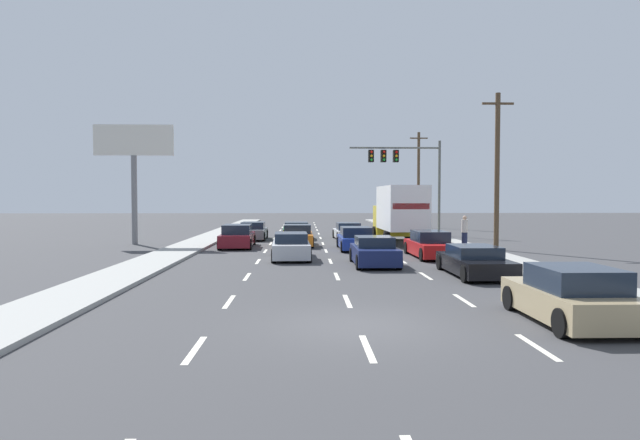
% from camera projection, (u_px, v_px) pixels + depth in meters
% --- Properties ---
extents(ground_plane, '(140.00, 140.00, 0.00)m').
position_uv_depth(ground_plane, '(322.00, 241.00, 37.83)').
color(ground_plane, '#3D3D3F').
extents(sidewalk_right, '(2.32, 80.00, 0.14)m').
position_uv_depth(sidewalk_right, '(459.00, 246.00, 33.08)').
color(sidewalk_right, '#9E9E99').
rests_on(sidewalk_right, ground_plane).
extents(sidewalk_left, '(2.32, 80.00, 0.14)m').
position_uv_depth(sidewalk_left, '(188.00, 247.00, 32.59)').
color(sidewalk_left, '#9E9E99').
rests_on(sidewalk_left, ground_plane).
extents(lane_markings, '(6.94, 62.00, 0.01)m').
position_uv_depth(lane_markings, '(323.00, 244.00, 35.86)').
color(lane_markings, silver).
rests_on(lane_markings, ground_plane).
extents(car_gray, '(1.92, 4.26, 1.26)m').
position_uv_depth(car_gray, '(253.00, 232.00, 39.27)').
color(car_gray, slate).
rests_on(car_gray, ground_plane).
extents(car_maroon, '(2.02, 4.73, 1.38)m').
position_uv_depth(car_maroon, '(237.00, 237.00, 33.14)').
color(car_maroon, maroon).
rests_on(car_maroon, ground_plane).
extents(car_green, '(2.10, 4.50, 1.21)m').
position_uv_depth(car_green, '(296.00, 231.00, 40.33)').
color(car_green, '#196B38').
rests_on(car_green, ground_plane).
extents(car_orange, '(1.99, 4.55, 1.33)m').
position_uv_depth(car_orange, '(297.00, 236.00, 34.18)').
color(car_orange, orange).
rests_on(car_orange, ground_plane).
extents(car_silver, '(1.99, 4.72, 1.29)m').
position_uv_depth(car_silver, '(291.00, 247.00, 26.94)').
color(car_silver, '#B7BABF').
rests_on(car_silver, ground_plane).
extents(car_white, '(2.02, 4.29, 1.22)m').
position_uv_depth(car_white, '(348.00, 232.00, 39.36)').
color(car_white, white).
rests_on(car_white, ground_plane).
extents(car_blue, '(1.97, 4.41, 1.31)m').
position_uv_depth(car_blue, '(355.00, 239.00, 31.64)').
color(car_blue, '#1E389E').
rests_on(car_blue, ground_plane).
extents(car_navy, '(1.91, 4.10, 1.28)m').
position_uv_depth(car_navy, '(374.00, 252.00, 24.27)').
color(car_navy, '#141E4C').
rests_on(car_navy, ground_plane).
extents(box_truck, '(2.73, 7.62, 3.75)m').
position_uv_depth(box_truck, '(399.00, 211.00, 35.96)').
color(box_truck, white).
rests_on(box_truck, ground_plane).
extents(car_red, '(1.89, 4.71, 1.33)m').
position_uv_depth(car_red, '(430.00, 245.00, 27.61)').
color(car_red, red).
rests_on(car_red, ground_plane).
extents(car_black, '(1.97, 4.64, 1.15)m').
position_uv_depth(car_black, '(474.00, 262.00, 21.09)').
color(car_black, black).
rests_on(car_black, ground_plane).
extents(car_tan, '(1.99, 4.05, 1.36)m').
position_uv_depth(car_tan, '(572.00, 297.00, 13.10)').
color(car_tan, tan).
rests_on(car_tan, ground_plane).
extents(traffic_signal_mast, '(7.19, 0.69, 7.47)m').
position_uv_depth(traffic_signal_mast, '(399.00, 163.00, 43.10)').
color(traffic_signal_mast, '#595B56').
rests_on(traffic_signal_mast, ground_plane).
extents(utility_pole_mid, '(1.80, 0.28, 8.93)m').
position_uv_depth(utility_pole_mid, '(497.00, 169.00, 31.33)').
color(utility_pole_mid, brown).
rests_on(utility_pole_mid, ground_plane).
extents(utility_pole_far, '(1.80, 0.28, 9.60)m').
position_uv_depth(utility_pole_far, '(419.00, 179.00, 55.61)').
color(utility_pole_far, brown).
rests_on(utility_pole_far, ground_plane).
extents(roadside_billboard, '(5.04, 0.36, 7.65)m').
position_uv_depth(roadside_billboard, '(134.00, 156.00, 35.08)').
color(roadside_billboard, slate).
rests_on(roadside_billboard, ground_plane).
extents(pedestrian_near_corner, '(0.38, 0.38, 1.81)m').
position_uv_depth(pedestrian_near_corner, '(465.00, 231.00, 31.89)').
color(pedestrian_near_corner, '#1E233F').
rests_on(pedestrian_near_corner, sidewalk_right).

